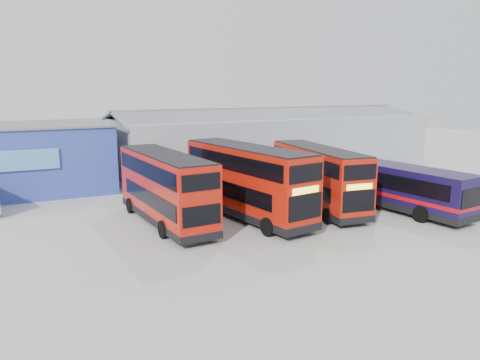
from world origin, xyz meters
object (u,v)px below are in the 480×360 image
Objects in this scene: office_block at (26,158)px; double_decker_right at (318,179)px; maintenance_shed at (268,140)px; single_decker_blue at (394,187)px; double_decker_left at (165,189)px; double_decker_centre at (247,183)px.

double_decker_right is (16.73, -13.98, -0.58)m from office_block.
single_decker_blue is at bearing -92.63° from maintenance_shed.
double_decker_right is at bearing 170.11° from double_decker_left.
double_decker_centre is 5.08m from double_decker_right.
double_decker_centre reaches higher than double_decker_left.
double_decker_left is (-15.16, -14.92, -0.55)m from maintenance_shed.
maintenance_shed reaches higher than single_decker_blue.
office_block is 22.09m from maintenance_shed.
double_decker_left is at bearing 160.70° from double_decker_centre.
office_block reaches higher than double_decker_left.
maintenance_shed reaches higher than double_decker_left.
double_decker_left reaches higher than single_decker_blue.
double_decker_left is at bearing -178.93° from double_decker_right.
double_decker_right is 4.97m from single_decker_blue.
maintenance_shed is at bearing 5.21° from office_block.
maintenance_shed is 3.14× the size of double_decker_right.
maintenance_shed is at bearing -139.21° from double_decker_left.
office_block is at bearing 147.31° from double_decker_right.
single_decker_blue is (-0.83, -18.14, -1.16)m from maintenance_shed.
maintenance_shed is at bearing -99.55° from single_decker_blue.
double_decker_right is at bearing -32.87° from single_decker_blue.
office_block is 26.64m from single_decker_blue.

